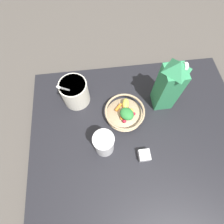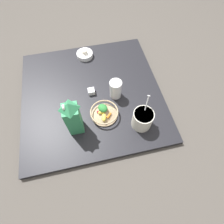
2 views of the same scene
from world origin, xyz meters
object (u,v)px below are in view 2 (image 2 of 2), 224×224
Objects in this scene: fruit_bowl at (104,113)px; drinking_cup at (116,89)px; garlic_bowl at (85,54)px; yogurt_tub at (143,119)px; spice_jar at (91,91)px; milk_carton at (73,117)px.

drinking_cup reaches higher than fruit_bowl.
drinking_cup is at bearing 19.76° from garlic_bowl.
yogurt_tub is 0.43m from spice_jar.
yogurt_tub reaches higher than fruit_bowl.
drinking_cup is at bearing 70.74° from spice_jar.
yogurt_tub is at bearing 21.00° from garlic_bowl.
yogurt_tub is 0.75m from garlic_bowl.
drinking_cup is 2.95× the size of spice_jar.
milk_carton is at bearing -27.95° from spice_jar.
fruit_bowl is 3.91× the size of spice_jar.
yogurt_tub is at bearing 40.95° from spice_jar.
yogurt_tub reaches higher than spice_jar.
spice_jar is at bearing -164.98° from fruit_bowl.
drinking_cup is at bearing 142.51° from fruit_bowl.
drinking_cup is 1.07× the size of garlic_bowl.
yogurt_tub is 0.28m from drinking_cup.
garlic_bowl reaches higher than spice_jar.
garlic_bowl is (-0.38, 0.01, 0.01)m from spice_jar.
fruit_bowl is 0.58m from garlic_bowl.
fruit_bowl is 0.21m from spice_jar.
garlic_bowl is at bearing -159.00° from yogurt_tub.
garlic_bowl is at bearing 178.73° from spice_jar.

